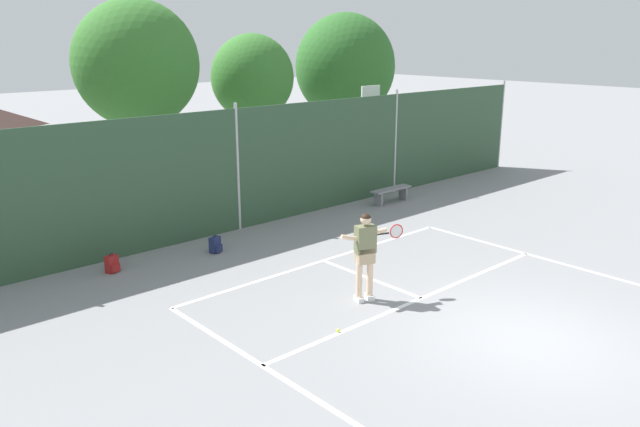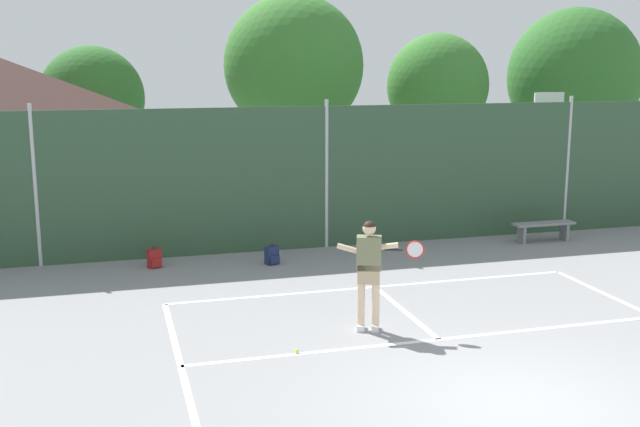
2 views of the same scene
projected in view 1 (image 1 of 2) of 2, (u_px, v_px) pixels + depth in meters
ground_plane at (530, 340)px, 11.09m from camera, size 120.00×120.00×0.00m
court_markings at (499, 328)px, 11.55m from camera, size 8.30×11.10×0.01m
chainlink_fence at (238, 170)px, 17.07m from camera, size 26.09×0.09×3.52m
basketball_hoop at (369, 121)px, 22.33m from camera, size 0.90×0.67×3.55m
treeline_backdrop at (141, 72)px, 23.04m from camera, size 27.44×4.52×6.71m
tennis_player at (366, 249)px, 12.48m from camera, size 1.40×0.47×1.85m
tennis_ball at (338, 330)px, 11.38m from camera, size 0.07×0.07×0.07m
backpack_red at (112, 264)px, 14.24m from camera, size 0.32×0.30×0.46m
backpack_navy at (215, 245)px, 15.56m from camera, size 0.32×0.31×0.46m
courtside_bench at (391, 192)px, 20.20m from camera, size 1.60×0.36×0.48m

